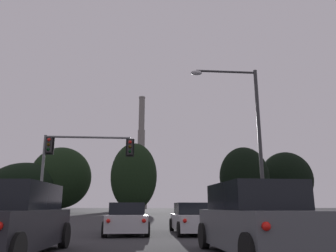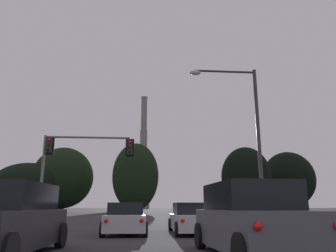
{
  "view_description": "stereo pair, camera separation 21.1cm",
  "coord_description": "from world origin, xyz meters",
  "px_view_note": "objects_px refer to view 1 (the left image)",
  "views": [
    {
      "loc": [
        0.28,
        -0.45,
        1.25
      ],
      "look_at": [
        2.39,
        24.09,
        7.32
      ],
      "focal_mm": 35.0,
      "sensor_mm": 36.0,
      "label": 1
    },
    {
      "loc": [
        0.49,
        -0.47,
        1.25
      ],
      "look_at": [
        2.39,
        24.09,
        7.32
      ],
      "focal_mm": 35.0,
      "sensor_mm": 36.0,
      "label": 2
    }
  ],
  "objects_px": {
    "street_lamp": "(248,127)",
    "suv_right_lane_second": "(256,220)",
    "traffic_light_overhead_left": "(75,156)",
    "smokestack": "(141,163)",
    "sedan_center_lane_front": "(127,219)",
    "suv_left_lane_second": "(10,220)",
    "sedan_right_lane_front": "(193,219)"
  },
  "relations": [
    {
      "from": "suv_right_lane_second",
      "to": "street_lamp",
      "type": "bearing_deg",
      "value": 69.11
    },
    {
      "from": "traffic_light_overhead_left",
      "to": "sedan_center_lane_front",
      "type": "bearing_deg",
      "value": -57.18
    },
    {
      "from": "sedan_right_lane_front",
      "to": "traffic_light_overhead_left",
      "type": "height_order",
      "value": "traffic_light_overhead_left"
    },
    {
      "from": "sedan_right_lane_front",
      "to": "traffic_light_overhead_left",
      "type": "bearing_deg",
      "value": 139.55
    },
    {
      "from": "suv_left_lane_second",
      "to": "suv_right_lane_second",
      "type": "bearing_deg",
      "value": -2.67
    },
    {
      "from": "sedan_center_lane_front",
      "to": "sedan_right_lane_front",
      "type": "relative_size",
      "value": 1.0
    },
    {
      "from": "sedan_center_lane_front",
      "to": "sedan_right_lane_front",
      "type": "height_order",
      "value": "same"
    },
    {
      "from": "suv_right_lane_second",
      "to": "suv_left_lane_second",
      "type": "bearing_deg",
      "value": 173.32
    },
    {
      "from": "sedan_center_lane_front",
      "to": "sedan_right_lane_front",
      "type": "xyz_separation_m",
      "value": [
        3.18,
        -0.14,
        0.0
      ]
    },
    {
      "from": "street_lamp",
      "to": "suv_right_lane_second",
      "type": "bearing_deg",
      "value": -108.68
    },
    {
      "from": "sedan_center_lane_front",
      "to": "suv_left_lane_second",
      "type": "relative_size",
      "value": 0.96
    },
    {
      "from": "smokestack",
      "to": "suv_left_lane_second",
      "type": "bearing_deg",
      "value": -91.27
    },
    {
      "from": "sedan_center_lane_front",
      "to": "street_lamp",
      "type": "xyz_separation_m",
      "value": [
        6.39,
        0.56,
        4.77
      ]
    },
    {
      "from": "suv_left_lane_second",
      "to": "smokestack",
      "type": "bearing_deg",
      "value": 90.54
    },
    {
      "from": "suv_right_lane_second",
      "to": "traffic_light_overhead_left",
      "type": "bearing_deg",
      "value": 116.21
    },
    {
      "from": "sedan_center_lane_front",
      "to": "street_lamp",
      "type": "height_order",
      "value": "street_lamp"
    },
    {
      "from": "suv_right_lane_second",
      "to": "sedan_right_lane_front",
      "type": "relative_size",
      "value": 1.05
    },
    {
      "from": "suv_right_lane_second",
      "to": "sedan_right_lane_front",
      "type": "distance_m",
      "value": 7.62
    },
    {
      "from": "sedan_center_lane_front",
      "to": "suv_right_lane_second",
      "type": "distance_m",
      "value": 8.54
    },
    {
      "from": "sedan_center_lane_front",
      "to": "street_lamp",
      "type": "bearing_deg",
      "value": 3.75
    },
    {
      "from": "suv_right_lane_second",
      "to": "sedan_right_lane_front",
      "type": "xyz_separation_m",
      "value": [
        -0.4,
        7.61,
        -0.23
      ]
    },
    {
      "from": "traffic_light_overhead_left",
      "to": "street_lamp",
      "type": "distance_m",
      "value": 11.55
    },
    {
      "from": "suv_right_lane_second",
      "to": "traffic_light_overhead_left",
      "type": "height_order",
      "value": "traffic_light_overhead_left"
    },
    {
      "from": "sedan_right_lane_front",
      "to": "smokestack",
      "type": "bearing_deg",
      "value": 91.2
    },
    {
      "from": "sedan_right_lane_front",
      "to": "suv_left_lane_second",
      "type": "xyz_separation_m",
      "value": [
        -5.91,
        -7.11,
        0.23
      ]
    },
    {
      "from": "traffic_light_overhead_left",
      "to": "street_lamp",
      "type": "height_order",
      "value": "street_lamp"
    },
    {
      "from": "smokestack",
      "to": "suv_right_lane_second",
      "type": "bearing_deg",
      "value": -89.12
    },
    {
      "from": "suv_right_lane_second",
      "to": "traffic_light_overhead_left",
      "type": "relative_size",
      "value": 0.8
    },
    {
      "from": "sedan_center_lane_front",
      "to": "smokestack",
      "type": "height_order",
      "value": "smokestack"
    },
    {
      "from": "suv_right_lane_second",
      "to": "street_lamp",
      "type": "height_order",
      "value": "street_lamp"
    },
    {
      "from": "sedan_center_lane_front",
      "to": "smokestack",
      "type": "relative_size",
      "value": 0.08
    },
    {
      "from": "traffic_light_overhead_left",
      "to": "smokestack",
      "type": "bearing_deg",
      "value": 88.23
    }
  ]
}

